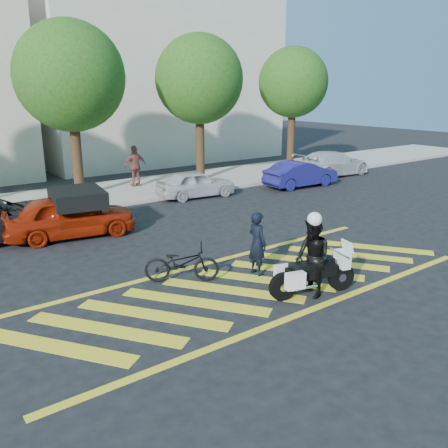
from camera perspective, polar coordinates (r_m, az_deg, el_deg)
ground at (r=12.14m, az=3.28°, el=-7.28°), size 90.00×90.00×0.00m
sidewalk at (r=22.25m, az=-16.89°, el=3.11°), size 60.00×5.00×0.15m
crosswalk at (r=12.11m, az=3.14°, el=-7.31°), size 12.33×4.00×0.01m
building_right at (r=33.67m, az=-8.18°, el=17.12°), size 16.00×8.00×11.00m
tree_center at (r=21.85m, az=-17.72°, el=16.13°), size 4.60×4.60×7.56m
tree_right at (r=24.79m, az=-2.82°, el=16.63°), size 4.40×4.40×7.41m
tree_far_right at (r=28.91m, az=8.40°, el=16.20°), size 4.00×4.00×7.10m
officer_bike at (r=12.51m, az=4.02°, el=-2.36°), size 0.42×0.63×1.71m
bicycle at (r=12.19m, az=-5.11°, el=-4.69°), size 1.95×1.60×1.00m
police_motorcycle at (r=11.52m, az=10.51°, el=-5.90°), size 2.25×1.02×1.01m
officer_moto at (r=11.36m, az=10.59°, el=-4.04°), size 0.94×1.08×1.91m
red_convertible at (r=16.50m, az=-18.06°, el=0.93°), size 4.42×2.33×1.43m
parked_mid_right at (r=21.57m, az=-3.38°, el=4.85°), size 3.75×1.87×1.23m
parked_right at (r=24.16m, az=9.22°, el=5.96°), size 3.99×1.62×1.29m
parked_far_right at (r=27.58m, az=12.89°, el=7.12°), size 4.82×1.98×1.39m
pedestrian_right at (r=23.58m, az=-10.62°, el=6.87°), size 1.17×0.50×1.98m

